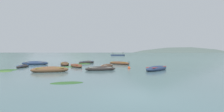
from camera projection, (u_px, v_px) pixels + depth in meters
ground_plane at (99, 52)px, 1504.94m from camera, size 6000.00×6000.00×0.00m
mountain_1 at (5, 40)px, 1805.54m from camera, size 598.62×598.62×237.13m
mountain_2 at (85, 43)px, 2069.47m from camera, size 628.05×628.05×199.73m
mountain_3 at (155, 32)px, 1650.23m from camera, size 1420.98×1420.98×370.92m
rowboat_0 at (65, 64)px, 30.20m from camera, size 2.34×4.70×0.69m
rowboat_1 at (76, 66)px, 26.44m from camera, size 2.66×3.86×0.59m
rowboat_2 at (35, 63)px, 31.60m from camera, size 4.37×1.89×0.77m
rowboat_3 at (87, 62)px, 35.27m from camera, size 3.44×3.59×0.63m
rowboat_4 at (23, 66)px, 26.21m from camera, size 0.98×3.70×0.45m
rowboat_5 at (157, 69)px, 21.74m from camera, size 4.06×4.11×0.66m
rowboat_6 at (119, 63)px, 32.37m from camera, size 3.91×3.94×0.65m
rowboat_7 at (50, 70)px, 19.97m from camera, size 4.08×2.04×0.74m
rowboat_8 at (107, 66)px, 25.93m from camera, size 2.55×3.77×0.61m
rowboat_9 at (100, 69)px, 21.73m from camera, size 3.70×1.53×0.59m
ferry_0 at (118, 55)px, 111.84m from camera, size 8.51×5.38×2.54m
mooring_buoy at (129, 68)px, 24.23m from camera, size 0.36×0.36×1.02m
weed_patch_0 at (45, 63)px, 36.16m from camera, size 1.94×3.48×0.14m
weed_patch_1 at (67, 83)px, 12.77m from camera, size 2.37×1.37×0.14m
weed_patch_2 at (6, 70)px, 21.78m from camera, size 3.43×3.45×0.14m
weed_patch_3 at (71, 67)px, 26.93m from camera, size 2.93×2.59×0.14m
weed_patch_4 at (84, 64)px, 33.75m from camera, size 3.36×3.53×0.14m
weed_patch_5 at (3, 72)px, 20.34m from camera, size 1.86×1.43×0.14m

